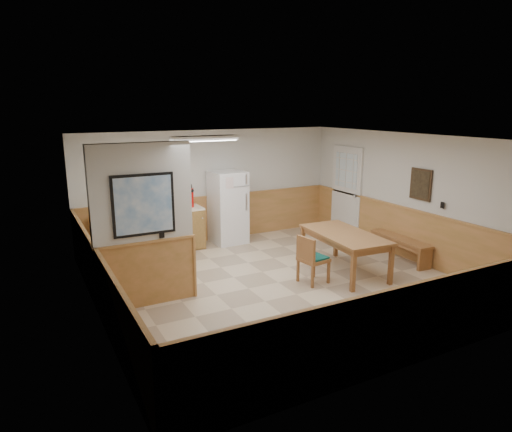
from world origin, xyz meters
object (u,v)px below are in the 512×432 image
dining_table (344,238)px  soap_bottle (121,209)px  fire_extinguisher (191,197)px  refrigerator (228,207)px  dining_bench (400,243)px  dining_chair (310,256)px

dining_table → soap_bottle: 4.44m
fire_extinguisher → dining_table: bearing=-39.3°
refrigerator → fire_extinguisher: size_ratio=3.26×
dining_table → dining_bench: (1.47, 0.06, -0.32)m
dining_table → dining_chair: bearing=-164.8°
fire_extinguisher → dining_chair: bearing=-54.4°
dining_bench → soap_bottle: size_ratio=7.44×
soap_bottle → refrigerator: bearing=-1.8°
refrigerator → fire_extinguisher: (-0.86, 0.01, 0.31)m
dining_bench → fire_extinguisher: bearing=145.9°
dining_bench → soap_bottle: bearing=154.7°
dining_chair → soap_bottle: soap_bottle is taller
dining_table → soap_bottle: (-3.41, 2.82, 0.34)m
dining_bench → fire_extinguisher: size_ratio=3.04×
refrigerator → dining_chair: (0.22, -2.92, -0.31)m
dining_table → dining_chair: (-0.87, -0.17, -0.16)m
soap_bottle → dining_table: bearing=-39.5°
dining_chair → fire_extinguisher: fire_extinguisher is taller
refrigerator → dining_bench: refrigerator is taller
refrigerator → dining_table: bearing=-71.0°
refrigerator → soap_bottle: refrigerator is taller
dining_bench → soap_bottle: 5.64m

